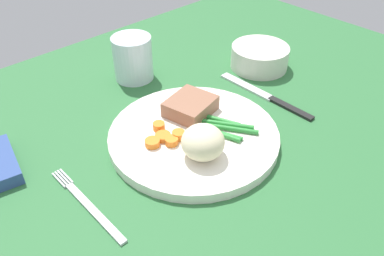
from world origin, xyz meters
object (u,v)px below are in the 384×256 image
at_px(dinner_plate, 192,137).
at_px(fork, 87,204).
at_px(salad_bowl, 260,56).
at_px(knife, 267,96).
at_px(water_glass, 133,61).
at_px(meat_portion, 190,106).

distance_m(dinner_plate, fork, 0.19).
bearing_deg(salad_bowl, knife, -133.27).
bearing_deg(fork, water_glass, 46.01).
relative_size(meat_portion, knife, 0.36).
xyz_separation_m(meat_portion, salad_bowl, (0.23, 0.04, -0.00)).
height_order(fork, knife, knife).
distance_m(meat_portion, fork, 0.23).
bearing_deg(knife, fork, -177.74).
relative_size(dinner_plate, salad_bowl, 2.31).
bearing_deg(meat_portion, salad_bowl, 9.55).
distance_m(knife, water_glass, 0.26).
distance_m(meat_portion, water_glass, 0.18).
xyz_separation_m(fork, knife, (0.38, -0.00, -0.00)).
xyz_separation_m(meat_portion, water_glass, (0.02, 0.18, 0.01)).
xyz_separation_m(knife, salad_bowl, (0.08, 0.08, 0.02)).
relative_size(dinner_plate, water_glass, 3.14).
xyz_separation_m(dinner_plate, water_glass, (0.05, 0.22, 0.03)).
height_order(meat_portion, salad_bowl, salad_bowl).
relative_size(dinner_plate, knife, 1.30).
bearing_deg(dinner_plate, meat_portion, 49.40).
bearing_deg(water_glass, fork, -137.44).
distance_m(dinner_plate, salad_bowl, 0.28).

